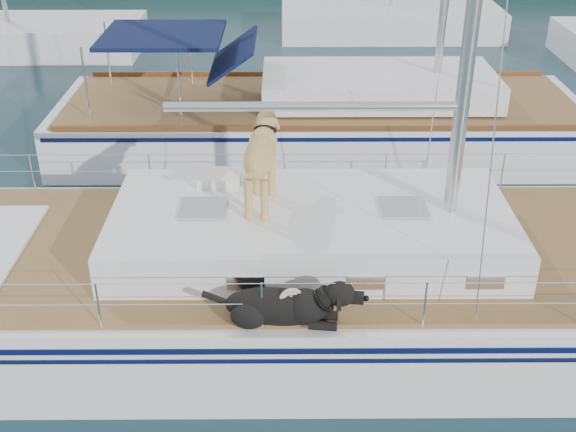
{
  "coord_description": "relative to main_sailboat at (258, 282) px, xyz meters",
  "views": [
    {
      "loc": [
        0.45,
        -8.27,
        6.18
      ],
      "look_at": [
        0.5,
        0.2,
        1.6
      ],
      "focal_mm": 45.0,
      "sensor_mm": 36.0,
      "label": 1
    }
  ],
  "objects": [
    {
      "name": "bg_boat_center",
      "position": [
        3.91,
        16.01,
        -0.24
      ],
      "size": [
        7.2,
        3.0,
        11.65
      ],
      "color": "white",
      "rests_on": "ground"
    },
    {
      "name": "bg_boat_west",
      "position": [
        -8.09,
        14.01,
        -0.24
      ],
      "size": [
        8.0,
        3.0,
        11.65
      ],
      "color": "white",
      "rests_on": "ground"
    },
    {
      "name": "ground",
      "position": [
        -0.09,
        0.01,
        -0.69
      ],
      "size": [
        120.0,
        120.0,
        0.0
      ],
      "primitive_type": "plane",
      "color": "black",
      "rests_on": "ground"
    },
    {
      "name": "neighbor_sailboat",
      "position": [
        1.24,
        6.21,
        -0.06
      ],
      "size": [
        11.0,
        3.5,
        13.3
      ],
      "color": "white",
      "rests_on": "ground"
    },
    {
      "name": "main_sailboat",
      "position": [
        0.0,
        0.0,
        0.0
      ],
      "size": [
        12.0,
        3.88,
        14.01
      ],
      "color": "white",
      "rests_on": "ground"
    }
  ]
}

